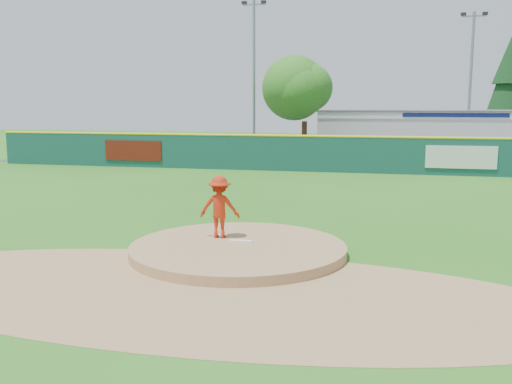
% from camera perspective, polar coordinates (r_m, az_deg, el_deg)
% --- Properties ---
extents(ground, '(120.00, 120.00, 0.00)m').
position_cam_1_polar(ground, '(14.61, -1.80, -6.22)').
color(ground, '#286B19').
rests_on(ground, ground).
extents(pitchers_mound, '(5.50, 5.50, 0.50)m').
position_cam_1_polar(pitchers_mound, '(14.61, -1.80, -6.22)').
color(pitchers_mound, '#9E774C').
rests_on(pitchers_mound, ground).
extents(pitching_rubber, '(0.60, 0.15, 0.04)m').
position_cam_1_polar(pitching_rubber, '(14.83, -1.50, -4.92)').
color(pitching_rubber, white).
rests_on(pitching_rubber, pitchers_mound).
extents(infield_dirt_arc, '(15.40, 15.40, 0.01)m').
position_cam_1_polar(infield_dirt_arc, '(11.86, -5.59, -9.85)').
color(infield_dirt_arc, '#9E774C').
rests_on(infield_dirt_arc, ground).
extents(parking_lot, '(44.00, 16.00, 0.02)m').
position_cam_1_polar(parking_lot, '(40.97, 8.01, 3.46)').
color(parking_lot, '#38383A').
rests_on(parking_lot, ground).
extents(pitcher, '(1.12, 0.71, 1.65)m').
position_cam_1_polar(pitcher, '(15.17, -3.66, -1.51)').
color(pitcher, red).
rests_on(pitcher, pitchers_mound).
extents(van, '(4.59, 2.24, 1.25)m').
position_cam_1_polar(van, '(38.99, 16.92, 3.83)').
color(van, white).
rests_on(van, parking_lot).
extents(pool_building_grp, '(15.20, 8.20, 3.31)m').
position_cam_1_polar(pool_building_grp, '(45.73, 16.18, 5.83)').
color(pool_building_grp, silver).
rests_on(pool_building_grp, ground).
extents(fence_banners, '(22.27, 0.04, 1.20)m').
position_cam_1_polar(fence_banners, '(32.17, 3.05, 3.85)').
color(fence_banners, '#62180E').
rests_on(fence_banners, ground).
extents(playground_slide, '(0.97, 2.74, 1.51)m').
position_cam_1_polar(playground_slide, '(42.69, -15.71, 4.45)').
color(playground_slide, blue).
rests_on(playground_slide, ground).
extents(outfield_fence, '(40.00, 0.14, 2.07)m').
position_cam_1_polar(outfield_fence, '(31.96, 6.56, 3.93)').
color(outfield_fence, '#15443E').
rests_on(outfield_fence, ground).
extents(deciduous_tree, '(5.60, 5.60, 7.36)m').
position_cam_1_polar(deciduous_tree, '(39.05, 4.91, 9.93)').
color(deciduous_tree, '#382314').
rests_on(deciduous_tree, ground).
extents(conifer_tree, '(4.40, 4.40, 9.50)m').
position_cam_1_polar(conifer_tree, '(50.53, 24.21, 10.07)').
color(conifer_tree, '#382314').
rests_on(conifer_tree, ground).
extents(light_pole_left, '(1.75, 0.25, 11.00)m').
position_cam_1_polar(light_pole_left, '(41.82, -0.21, 11.94)').
color(light_pole_left, gray).
rests_on(light_pole_left, ground).
extents(light_pole_right, '(1.75, 0.25, 10.00)m').
position_cam_1_polar(light_pole_right, '(43.00, 20.66, 10.62)').
color(light_pole_right, gray).
rests_on(light_pole_right, ground).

